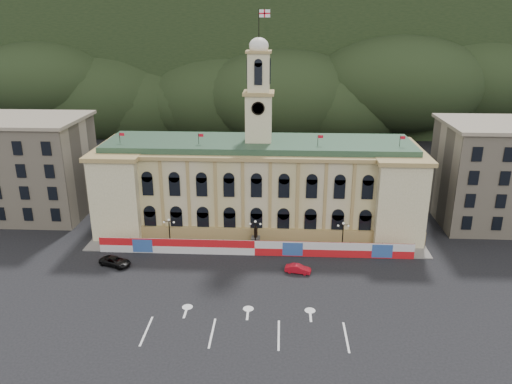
# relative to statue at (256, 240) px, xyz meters

# --- Properties ---
(ground) EXTENTS (260.00, 260.00, 0.00)m
(ground) POSITION_rel_statue_xyz_m (0.00, -18.00, -1.19)
(ground) COLOR black
(ground) RESTS_ON ground
(lane_markings) EXTENTS (26.00, 10.00, 0.02)m
(lane_markings) POSITION_rel_statue_xyz_m (0.00, -23.00, -1.18)
(lane_markings) COLOR white
(lane_markings) RESTS_ON ground
(hill_ridge) EXTENTS (230.00, 80.00, 64.00)m
(hill_ridge) POSITION_rel_statue_xyz_m (0.03, 103.99, 18.30)
(hill_ridge) COLOR black
(hill_ridge) RESTS_ON ground
(city_hall) EXTENTS (56.20, 17.60, 37.10)m
(city_hall) POSITION_rel_statue_xyz_m (0.00, 9.63, 6.66)
(city_hall) COLOR #C7B98F
(city_hall) RESTS_ON ground
(side_building_left) EXTENTS (21.00, 17.00, 18.60)m
(side_building_left) POSITION_rel_statue_xyz_m (-43.00, 12.93, 8.14)
(side_building_left) COLOR tan
(side_building_left) RESTS_ON ground
(side_building_right) EXTENTS (21.00, 17.00, 18.60)m
(side_building_right) POSITION_rel_statue_xyz_m (43.00, 12.93, 8.14)
(side_building_right) COLOR tan
(side_building_right) RESTS_ON ground
(hoarding_fence) EXTENTS (50.00, 0.44, 2.50)m
(hoarding_fence) POSITION_rel_statue_xyz_m (0.06, -2.93, 0.06)
(hoarding_fence) COLOR red
(hoarding_fence) RESTS_ON ground
(pavement) EXTENTS (56.00, 5.50, 0.16)m
(pavement) POSITION_rel_statue_xyz_m (0.00, -0.25, -1.11)
(pavement) COLOR slate
(pavement) RESTS_ON ground
(statue) EXTENTS (1.40, 1.40, 3.72)m
(statue) POSITION_rel_statue_xyz_m (0.00, 0.00, 0.00)
(statue) COLOR #595651
(statue) RESTS_ON ground
(lamp_left) EXTENTS (1.96, 0.44, 5.15)m
(lamp_left) POSITION_rel_statue_xyz_m (-14.00, -1.00, 1.89)
(lamp_left) COLOR black
(lamp_left) RESTS_ON ground
(lamp_center) EXTENTS (1.96, 0.44, 5.15)m
(lamp_center) POSITION_rel_statue_xyz_m (0.00, -1.00, 1.89)
(lamp_center) COLOR black
(lamp_center) RESTS_ON ground
(lamp_right) EXTENTS (1.96, 0.44, 5.15)m
(lamp_right) POSITION_rel_statue_xyz_m (14.00, -1.00, 1.89)
(lamp_right) COLOR black
(lamp_right) RESTS_ON ground
(red_sedan) EXTENTS (2.79, 4.34, 1.26)m
(red_sedan) POSITION_rel_statue_xyz_m (6.71, -8.44, -0.56)
(red_sedan) COLOR #B00C19
(red_sedan) RESTS_ON ground
(black_suv) EXTENTS (5.55, 6.44, 1.37)m
(black_suv) POSITION_rel_statue_xyz_m (-21.04, -7.60, -0.50)
(black_suv) COLOR black
(black_suv) RESTS_ON ground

